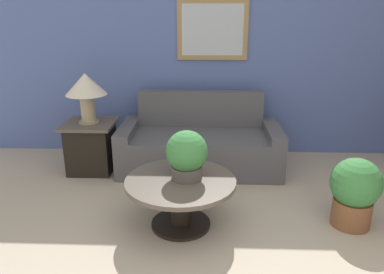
% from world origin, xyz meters
% --- Properties ---
extents(wall_back, '(7.37, 0.09, 2.60)m').
position_xyz_m(wall_back, '(-0.01, 3.30, 1.31)').
color(wall_back, '#5166A8').
rests_on(wall_back, ground_plane).
extents(couch_main, '(1.94, 0.87, 0.91)m').
position_xyz_m(couch_main, '(-0.58, 2.70, 0.29)').
color(couch_main, '#4C4C51').
rests_on(couch_main, ground_plane).
extents(coffee_table, '(0.99, 0.99, 0.46)m').
position_xyz_m(coffee_table, '(-0.73, 1.37, 0.33)').
color(coffee_table, black).
rests_on(coffee_table, ground_plane).
extents(side_table, '(0.59, 0.59, 0.61)m').
position_xyz_m(side_table, '(-1.90, 2.58, 0.31)').
color(side_table, black).
rests_on(side_table, ground_plane).
extents(table_lamp, '(0.48, 0.48, 0.59)m').
position_xyz_m(table_lamp, '(-1.90, 2.58, 1.03)').
color(table_lamp, tan).
rests_on(table_lamp, side_table).
extents(potted_plant_on_table, '(0.37, 0.37, 0.44)m').
position_xyz_m(potted_plant_on_table, '(-0.68, 1.40, 0.69)').
color(potted_plant_on_table, '#4C4742').
rests_on(potted_plant_on_table, coffee_table).
extents(potted_plant_floor, '(0.45, 0.45, 0.65)m').
position_xyz_m(potted_plant_floor, '(0.83, 1.43, 0.35)').
color(potted_plant_floor, brown).
rests_on(potted_plant_floor, ground_plane).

